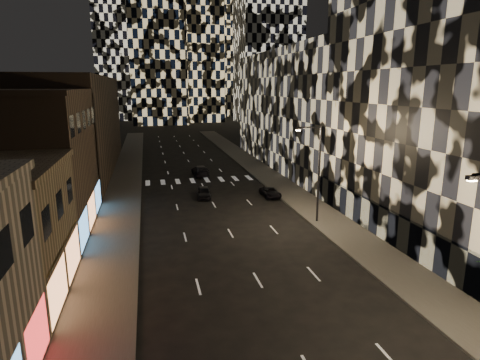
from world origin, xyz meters
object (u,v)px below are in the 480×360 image
streetlight_far (317,167)px  car_dark_oncoming (200,171)px  car_dark_midlane (204,192)px  car_dark_rightlane (270,192)px

streetlight_far → car_dark_oncoming: streetlight_far is taller
car_dark_midlane → car_dark_rightlane: (7.65, -1.35, -0.10)m
car_dark_midlane → car_dark_rightlane: bearing=-4.7°
streetlight_far → car_dark_oncoming: size_ratio=1.79×
car_dark_midlane → car_dark_oncoming: (1.15, 11.91, 0.09)m
streetlight_far → car_dark_midlane: 15.04m
car_dark_rightlane → car_dark_midlane: bearing=168.6°
streetlight_far → car_dark_midlane: streetlight_far is taller
car_dark_rightlane → car_dark_oncoming: bearing=114.8°
streetlight_far → car_dark_rightlane: (-1.35, 9.72, -4.81)m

